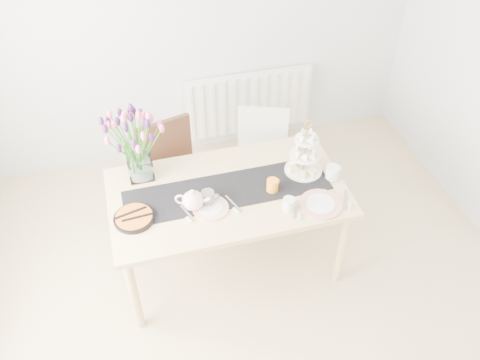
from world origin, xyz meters
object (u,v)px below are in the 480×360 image
object	(u,v)px
mug_grey	(208,198)
radiator	(249,103)
dining_table	(228,199)
teapot	(193,200)
chair_brown	(172,169)
mug_orange	(272,186)
tart_tin	(134,218)
plate_left	(210,208)
mug_white	(289,204)
tulip_vase	(135,137)
cream_jug	(333,173)
cake_stand	(304,159)
plate_right	(321,204)
chair_white	(262,151)

from	to	relation	value
mug_grey	radiator	bearing A→B (deg)	66.94
dining_table	teapot	bearing A→B (deg)	-158.27
chair_brown	mug_orange	world-z (taller)	chair_brown
tart_tin	plate_left	xyz separation A→B (m)	(0.49, -0.04, -0.01)
mug_orange	plate_left	distance (m)	0.45
teapot	mug_grey	distance (m)	0.10
dining_table	mug_white	world-z (taller)	mug_white
radiator	mug_grey	world-z (taller)	mug_grey
tart_tin	mug_grey	xyz separation A→B (m)	(0.49, 0.01, 0.04)
radiator	mug_white	bearing A→B (deg)	-97.54
radiator	tulip_vase	size ratio (longest dim) A/B	1.93
tulip_vase	cream_jug	distance (m)	1.36
teapot	mug_orange	xyz separation A→B (m)	(0.55, 0.02, -0.02)
chair_brown	tulip_vase	xyz separation A→B (m)	(-0.24, -0.28, 0.57)
tulip_vase	mug_white	world-z (taller)	tulip_vase
cake_stand	tulip_vase	bearing A→B (deg)	167.02
cake_stand	cream_jug	distance (m)	0.22
tulip_vase	cake_stand	bearing A→B (deg)	-12.98
radiator	cake_stand	size ratio (longest dim) A/B	3.09
cream_jug	tart_tin	xyz separation A→B (m)	(-1.38, -0.03, -0.03)
cream_jug	tart_tin	size ratio (longest dim) A/B	0.36
tart_tin	teapot	bearing A→B (deg)	-0.33
radiator	mug_grey	distance (m)	1.70
teapot	plate_right	world-z (taller)	teapot
chair_white	mug_white	size ratio (longest dim) A/B	8.90
chair_white	cream_jug	distance (m)	0.84
cream_jug	mug_white	size ratio (longest dim) A/B	1.03
dining_table	radiator	bearing A→B (deg)	68.36
teapot	mug_grey	size ratio (longest dim) A/B	2.21
cake_stand	mug_orange	size ratio (longest dim) A/B	4.11
dining_table	tart_tin	size ratio (longest dim) A/B	6.06
chair_brown	mug_grey	size ratio (longest dim) A/B	8.77
chair_white	mug_orange	distance (m)	0.82
chair_white	plate_right	distance (m)	1.00
radiator	plate_right	size ratio (longest dim) A/B	4.24
tart_tin	plate_right	xyz separation A→B (m)	(1.20, -0.20, -0.01)
mug_orange	plate_left	xyz separation A→B (m)	(-0.44, -0.06, -0.04)
cream_jug	cake_stand	bearing A→B (deg)	128.94
mug_grey	mug_white	world-z (taller)	mug_grey
tart_tin	plate_left	distance (m)	0.49
dining_table	plate_left	world-z (taller)	plate_left
chair_brown	teapot	size ratio (longest dim) A/B	3.96
chair_brown	dining_table	bearing A→B (deg)	-77.41
plate_left	mug_white	bearing A→B (deg)	-16.22
cake_stand	mug_orange	bearing A→B (deg)	-154.14
mug_orange	cake_stand	bearing A→B (deg)	-3.28
chair_brown	plate_right	world-z (taller)	chair_brown
chair_white	cream_jug	world-z (taller)	cream_jug
teapot	tulip_vase	bearing A→B (deg)	146.75
chair_brown	mug_grey	xyz separation A→B (m)	(0.15, -0.67, 0.28)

